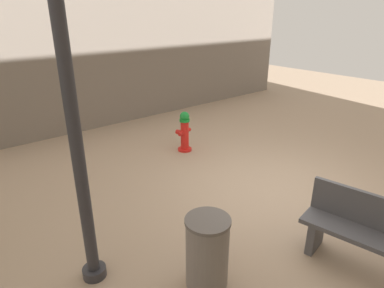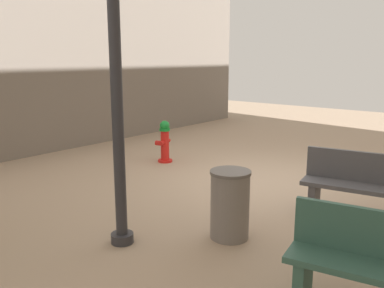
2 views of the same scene
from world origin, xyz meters
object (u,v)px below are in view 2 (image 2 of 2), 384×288
object	(u,v)px
bench_far	(374,266)
street_lamp	(115,55)
trash_bin	(230,204)
fire_hydrant	(165,141)
bench_near	(367,186)

from	to	relation	value
bench_far	street_lamp	bearing A→B (deg)	8.82
bench_far	trash_bin	bearing A→B (deg)	-15.99
fire_hydrant	bench_far	size ratio (longest dim) A/B	0.60
bench_near	trash_bin	size ratio (longest dim) A/B	2.03
fire_hydrant	bench_near	size ratio (longest dim) A/B	0.51
fire_hydrant	bench_far	world-z (taller)	bench_far
trash_bin	bench_far	bearing A→B (deg)	164.01
bench_far	trash_bin	xyz separation A→B (m)	(1.88, -0.54, -0.04)
bench_near	trash_bin	distance (m)	2.06
fire_hydrant	street_lamp	bearing A→B (deg)	125.70
fire_hydrant	street_lamp	size ratio (longest dim) A/B	0.25
trash_bin	bench_near	bearing A→B (deg)	-123.88
street_lamp	trash_bin	world-z (taller)	street_lamp
bench_far	street_lamp	world-z (taller)	street_lamp
fire_hydrant	street_lamp	distance (m)	4.40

